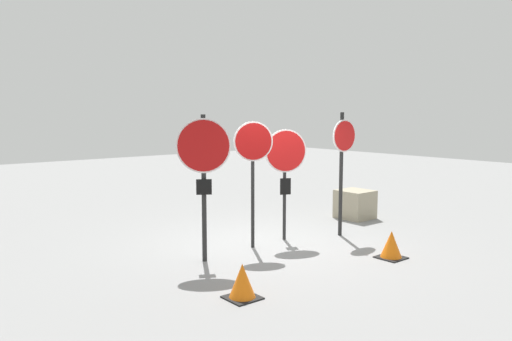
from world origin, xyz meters
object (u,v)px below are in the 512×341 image
Objects in this scene: stop_sign_1 at (253,155)px; traffic_cone_0 at (391,245)px; stop_sign_2 at (286,160)px; traffic_cone_1 at (242,281)px; stop_sign_0 at (204,160)px; stop_sign_3 at (343,153)px; storage_crate at (355,204)px.

traffic_cone_0 is (1.48, -2.09, -1.55)m from stop_sign_1.
stop_sign_2 reaches higher than traffic_cone_0.
traffic_cone_1 is (-3.25, 0.14, 0.00)m from traffic_cone_0.
stop_sign_1 is 4.90× the size of traffic_cone_0.
stop_sign_0 is 2.11m from stop_sign_2.
stop_sign_1 is at bearing 39.72° from stop_sign_0.
storage_crate is (1.60, 0.97, -1.40)m from stop_sign_3.
storage_crate is (2.17, 2.63, 0.10)m from traffic_cone_0.
traffic_cone_0 is at bearing -3.50° from stop_sign_0.
stop_sign_3 reaches higher than traffic_cone_0.
stop_sign_2 is at bearing 37.65° from stop_sign_0.
stop_sign_2 is 2.62m from traffic_cone_0.
traffic_cone_1 is (-2.63, -1.99, -1.39)m from stop_sign_2.
stop_sign_0 is 1.05× the size of stop_sign_1.
traffic_cone_0 is (-0.57, -1.66, -1.50)m from stop_sign_3.
stop_sign_3 is 2.34m from storage_crate.
storage_crate is at bearing 50.42° from traffic_cone_0.
traffic_cone_1 is (-0.54, -1.77, -1.54)m from stop_sign_0.
stop_sign_3 is 5.24× the size of traffic_cone_0.
stop_sign_1 is at bearing 125.43° from traffic_cone_0.
stop_sign_1 is 4.85× the size of traffic_cone_1.
stop_sign_1 reaches higher than storage_crate.
stop_sign_1 reaches higher than traffic_cone_1.
traffic_cone_1 reaches higher than traffic_cone_0.
stop_sign_0 is 0.99× the size of stop_sign_3.
stop_sign_3 is 5.19× the size of traffic_cone_1.
traffic_cone_0 is at bearing -2.49° from traffic_cone_1.
stop_sign_1 is 2.10m from stop_sign_3.
traffic_cone_1 is at bearing -104.77° from stop_sign_1.
stop_sign_3 reaches higher than stop_sign_1.
stop_sign_3 is at bearing -148.93° from storage_crate.
storage_crate is at bearing 35.87° from stop_sign_1.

